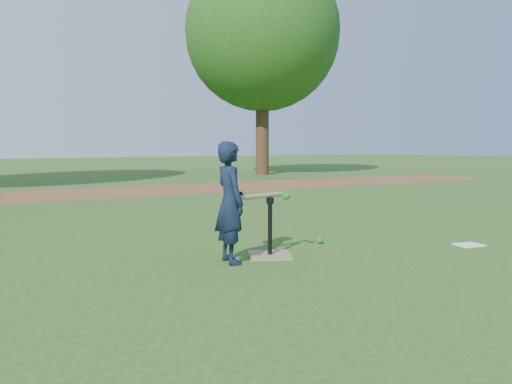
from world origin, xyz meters
TOP-DOWN VIEW (x-y plane):
  - ground at (0.00, 0.00)m, footprint 80.00×80.00m
  - dirt_strip at (0.00, 7.50)m, footprint 24.00×3.00m
  - child at (-0.88, -0.26)m, footprint 0.32×0.46m
  - wiffle_ball_ground at (0.45, 0.06)m, footprint 0.08×0.08m
  - clipboard at (1.90, -0.86)m, footprint 0.33×0.27m
  - batting_tee at (-0.40, -0.22)m, footprint 0.57×0.57m
  - swing_action at (-0.49, -0.24)m, footprint 0.67×0.20m
  - tree_right at (6.50, 12.00)m, footprint 5.80×5.80m

SIDE VIEW (x-z plane):
  - ground at x=0.00m, z-range 0.00..0.00m
  - dirt_strip at x=0.00m, z-range 0.00..0.01m
  - clipboard at x=1.90m, z-range 0.00..0.01m
  - wiffle_ball_ground at x=0.45m, z-range 0.00..0.08m
  - batting_tee at x=-0.40m, z-range -0.20..0.42m
  - child at x=-0.88m, z-range 0.00..1.20m
  - swing_action at x=-0.49m, z-range 0.60..0.68m
  - tree_right at x=6.50m, z-range 1.19..9.39m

